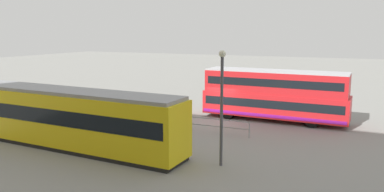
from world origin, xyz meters
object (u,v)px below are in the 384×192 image
object	(u,v)px
double_decker_bus	(274,95)
tram_yellow	(67,117)
street_lamp	(222,98)
info_sign	(136,106)
pedestrian_near_railing	(151,111)

from	to	relation	value
double_decker_bus	tram_yellow	xyz separation A→B (m)	(9.85, 12.19, -0.19)
tram_yellow	street_lamp	size ratio (longest dim) A/B	2.62
info_sign	street_lamp	world-z (taller)	street_lamp
double_decker_bus	pedestrian_near_railing	distance (m)	9.69
double_decker_bus	tram_yellow	distance (m)	15.67
info_sign	pedestrian_near_railing	bearing A→B (deg)	-91.84
pedestrian_near_railing	street_lamp	distance (m)	10.99
double_decker_bus	info_sign	size ratio (longest dim) A/B	4.66
pedestrian_near_railing	street_lamp	xyz separation A→B (m)	(-8.23, 6.77, 2.66)
tram_yellow	double_decker_bus	bearing A→B (deg)	-128.93
double_decker_bus	pedestrian_near_railing	xyz separation A→B (m)	(8.43, 4.64, -1.11)
tram_yellow	pedestrian_near_railing	world-z (taller)	tram_yellow
pedestrian_near_railing	info_sign	xyz separation A→B (m)	(0.06, 2.00, 0.74)
double_decker_bus	street_lamp	bearing A→B (deg)	89.00
tram_yellow	street_lamp	xyz separation A→B (m)	(-9.65, -0.78, 1.74)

